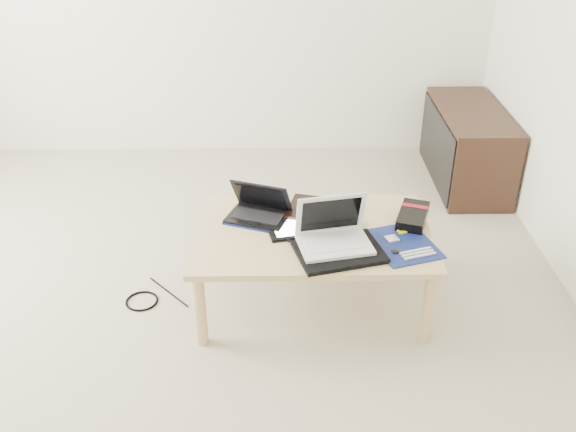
{
  "coord_description": "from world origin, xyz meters",
  "views": [
    {
      "loc": [
        0.56,
        -2.36,
        1.94
      ],
      "look_at": [
        0.59,
        0.16,
        0.48
      ],
      "focal_mm": 40.0,
      "sensor_mm": 36.0,
      "label": 1
    }
  ],
  "objects_px": {
    "netbook": "(259,210)",
    "gpu_box": "(413,216)",
    "media_cabinet": "(466,146)",
    "coffee_table": "(312,240)",
    "white_laptop": "(333,234)"
  },
  "relations": [
    {
      "from": "media_cabinet",
      "to": "gpu_box",
      "type": "bearing_deg",
      "value": -116.07
    },
    {
      "from": "netbook",
      "to": "gpu_box",
      "type": "distance_m",
      "value": 0.73
    },
    {
      "from": "coffee_table",
      "to": "white_laptop",
      "type": "xyz_separation_m",
      "value": [
        0.09,
        -0.13,
        0.11
      ]
    },
    {
      "from": "coffee_table",
      "to": "white_laptop",
      "type": "height_order",
      "value": "white_laptop"
    },
    {
      "from": "media_cabinet",
      "to": "white_laptop",
      "type": "height_order",
      "value": "white_laptop"
    },
    {
      "from": "media_cabinet",
      "to": "coffee_table",
      "type": "bearing_deg",
      "value": -129.7
    },
    {
      "from": "white_laptop",
      "to": "gpu_box",
      "type": "xyz_separation_m",
      "value": [
        0.39,
        0.22,
        -0.04
      ]
    },
    {
      "from": "coffee_table",
      "to": "netbook",
      "type": "xyz_separation_m",
      "value": [
        -0.25,
        0.13,
        0.09
      ]
    },
    {
      "from": "white_laptop",
      "to": "gpu_box",
      "type": "height_order",
      "value": "white_laptop"
    },
    {
      "from": "coffee_table",
      "to": "white_laptop",
      "type": "distance_m",
      "value": 0.2
    },
    {
      "from": "netbook",
      "to": "gpu_box",
      "type": "height_order",
      "value": "netbook"
    },
    {
      "from": "white_laptop",
      "to": "coffee_table",
      "type": "bearing_deg",
      "value": 123.39
    },
    {
      "from": "media_cabinet",
      "to": "white_laptop",
      "type": "xyz_separation_m",
      "value": [
        -0.98,
        -1.42,
        0.22
      ]
    },
    {
      "from": "media_cabinet",
      "to": "gpu_box",
      "type": "xyz_separation_m",
      "value": [
        -0.59,
        -1.2,
        0.18
      ]
    },
    {
      "from": "coffee_table",
      "to": "media_cabinet",
      "type": "xyz_separation_m",
      "value": [
        1.07,
        1.29,
        -0.1
      ]
    }
  ]
}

